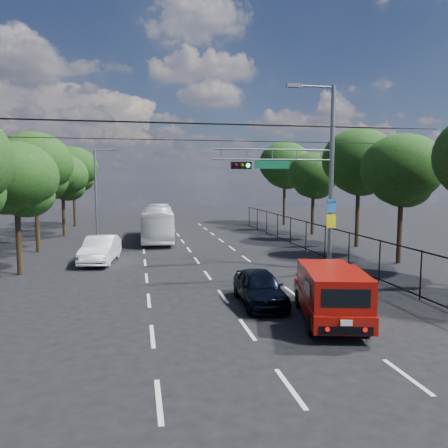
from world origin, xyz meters
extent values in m
plane|color=black|center=(0.00, 0.00, 0.00)|extent=(120.00, 120.00, 0.00)
cube|color=beige|center=(-3.00, -4.00, 0.01)|extent=(0.12, 2.00, 0.01)
cube|color=beige|center=(-3.00, 0.00, 0.01)|extent=(0.12, 2.00, 0.01)
cube|color=beige|center=(-3.00, 4.00, 0.01)|extent=(0.12, 2.00, 0.01)
cube|color=beige|center=(-3.00, 8.00, 0.01)|extent=(0.12, 2.00, 0.01)
cube|color=beige|center=(-3.00, 12.00, 0.01)|extent=(0.12, 2.00, 0.01)
cube|color=beige|center=(-3.00, 16.00, 0.01)|extent=(0.12, 2.00, 0.01)
cube|color=beige|center=(-3.00, 20.00, 0.01)|extent=(0.12, 2.00, 0.01)
cube|color=beige|center=(-3.00, 24.00, 0.01)|extent=(0.12, 2.00, 0.01)
cube|color=beige|center=(-3.00, 28.00, 0.01)|extent=(0.12, 2.00, 0.01)
cube|color=beige|center=(-3.00, 32.00, 0.01)|extent=(0.12, 2.00, 0.01)
cube|color=beige|center=(0.00, -4.00, 0.01)|extent=(0.12, 2.00, 0.01)
cube|color=beige|center=(0.00, 0.00, 0.01)|extent=(0.12, 2.00, 0.01)
cube|color=beige|center=(0.00, 4.00, 0.01)|extent=(0.12, 2.00, 0.01)
cube|color=beige|center=(0.00, 8.00, 0.01)|extent=(0.12, 2.00, 0.01)
cube|color=beige|center=(0.00, 12.00, 0.01)|extent=(0.12, 2.00, 0.01)
cube|color=beige|center=(0.00, 16.00, 0.01)|extent=(0.12, 2.00, 0.01)
cube|color=beige|center=(0.00, 20.00, 0.01)|extent=(0.12, 2.00, 0.01)
cube|color=beige|center=(0.00, 24.00, 0.01)|extent=(0.12, 2.00, 0.01)
cube|color=beige|center=(0.00, 28.00, 0.01)|extent=(0.12, 2.00, 0.01)
cube|color=beige|center=(0.00, 32.00, 0.01)|extent=(0.12, 2.00, 0.01)
cube|color=beige|center=(3.00, -4.00, 0.01)|extent=(0.12, 2.00, 0.01)
cube|color=beige|center=(3.00, 0.00, 0.01)|extent=(0.12, 2.00, 0.01)
cube|color=beige|center=(3.00, 4.00, 0.01)|extent=(0.12, 2.00, 0.01)
cube|color=beige|center=(3.00, 8.00, 0.01)|extent=(0.12, 2.00, 0.01)
cube|color=beige|center=(3.00, 12.00, 0.01)|extent=(0.12, 2.00, 0.01)
cube|color=beige|center=(3.00, 16.00, 0.01)|extent=(0.12, 2.00, 0.01)
cube|color=beige|center=(3.00, 20.00, 0.01)|extent=(0.12, 2.00, 0.01)
cube|color=beige|center=(3.00, 24.00, 0.01)|extent=(0.12, 2.00, 0.01)
cube|color=beige|center=(3.00, 28.00, 0.01)|extent=(0.12, 2.00, 0.01)
cube|color=beige|center=(3.00, 32.00, 0.01)|extent=(0.12, 2.00, 0.01)
cylinder|color=slate|center=(6.50, 8.00, 4.75)|extent=(0.24, 0.24, 9.50)
cylinder|color=slate|center=(5.50, 8.00, 9.40)|extent=(2.00, 0.10, 0.10)
cube|color=slate|center=(4.40, 8.00, 9.40)|extent=(0.80, 0.25, 0.18)
cylinder|color=slate|center=(3.40, 8.00, 6.25)|extent=(6.20, 0.08, 0.08)
cylinder|color=slate|center=(3.40, 8.00, 5.75)|extent=(6.20, 0.08, 0.08)
cube|color=black|center=(1.70, 8.00, 5.45)|extent=(1.00, 0.28, 0.35)
sphere|color=#3F0505|center=(1.38, 7.85, 5.45)|extent=(0.20, 0.20, 0.20)
sphere|color=#4C3805|center=(1.70, 7.85, 5.45)|extent=(0.20, 0.20, 0.20)
sphere|color=#0CE533|center=(2.02, 7.85, 5.45)|extent=(0.20, 0.20, 0.20)
cube|color=#0C5635|center=(3.30, 8.00, 5.50)|extent=(1.80, 0.05, 0.40)
cube|color=blue|center=(6.48, 7.86, 3.40)|extent=(0.50, 0.04, 0.70)
cube|color=yellow|center=(6.48, 7.86, 2.60)|extent=(0.50, 0.04, 0.70)
cylinder|color=slate|center=(5.90, 8.00, 6.00)|extent=(0.05, 0.05, 0.50)
cylinder|color=slate|center=(4.60, 8.00, 6.00)|extent=(0.05, 0.05, 0.50)
cylinder|color=slate|center=(3.30, 8.00, 6.00)|extent=(0.05, 0.05, 0.50)
cylinder|color=slate|center=(2.00, 8.00, 6.00)|extent=(0.05, 0.05, 0.50)
cylinder|color=slate|center=(0.70, 8.00, 6.00)|extent=(0.05, 0.05, 0.50)
cylinder|color=slate|center=(-6.50, 22.00, 3.50)|extent=(0.18, 0.18, 7.00)
cylinder|color=slate|center=(-5.70, 22.00, 7.00)|extent=(1.60, 0.09, 0.09)
cube|color=slate|center=(-4.80, 22.00, 7.00)|extent=(0.60, 0.22, 0.15)
cylinder|color=black|center=(0.00, 6.00, 7.20)|extent=(22.00, 0.04, 0.04)
cylinder|color=black|center=(0.00, 9.50, 7.60)|extent=(22.00, 0.04, 0.04)
cylinder|color=black|center=(0.00, 11.00, 6.90)|extent=(22.00, 0.04, 0.04)
cube|color=black|center=(7.60, 12.00, 1.95)|extent=(0.04, 34.00, 0.06)
cube|color=black|center=(7.60, 12.00, 0.15)|extent=(0.04, 34.00, 0.06)
cylinder|color=black|center=(7.60, 2.00, 1.00)|extent=(0.06, 0.06, 2.00)
cylinder|color=black|center=(7.60, 5.00, 1.00)|extent=(0.06, 0.06, 2.00)
cylinder|color=black|center=(7.60, 8.00, 1.00)|extent=(0.06, 0.06, 2.00)
cylinder|color=black|center=(7.60, 11.00, 1.00)|extent=(0.06, 0.06, 2.00)
cylinder|color=black|center=(7.60, 14.00, 1.00)|extent=(0.06, 0.06, 2.00)
cylinder|color=black|center=(7.60, 17.00, 1.00)|extent=(0.06, 0.06, 2.00)
cylinder|color=black|center=(7.60, 20.00, 1.00)|extent=(0.06, 0.06, 2.00)
cylinder|color=black|center=(7.60, 23.00, 1.00)|extent=(0.06, 0.06, 2.00)
cylinder|color=black|center=(7.60, 26.00, 1.00)|extent=(0.06, 0.06, 2.00)
cylinder|color=black|center=(7.60, 29.00, 1.00)|extent=(0.06, 0.06, 2.00)
cylinder|color=black|center=(11.20, 9.00, 2.10)|extent=(0.28, 0.28, 4.20)
ellipsoid|color=black|center=(11.20, 9.00, 5.40)|extent=(4.50, 4.50, 3.83)
ellipsoid|color=black|center=(11.60, 9.30, 4.35)|extent=(3.00, 3.00, 2.40)
ellipsoid|color=black|center=(10.85, 8.80, 4.50)|extent=(2.85, 2.85, 2.28)
cylinder|color=black|center=(11.80, 15.00, 2.38)|extent=(0.28, 0.28, 4.76)
ellipsoid|color=black|center=(11.80, 15.00, 6.12)|extent=(5.10, 5.10, 4.33)
ellipsoid|color=black|center=(12.20, 15.30, 4.93)|extent=(3.40, 3.40, 2.72)
ellipsoid|color=black|center=(11.45, 14.80, 5.10)|extent=(3.23, 3.23, 2.58)
cylinder|color=black|center=(11.40, 22.00, 2.02)|extent=(0.28, 0.28, 4.03)
ellipsoid|color=black|center=(11.40, 22.00, 5.18)|extent=(4.32, 4.32, 3.67)
ellipsoid|color=black|center=(11.80, 22.30, 4.18)|extent=(2.88, 2.88, 2.30)
ellipsoid|color=black|center=(11.05, 21.80, 4.32)|extent=(2.74, 2.74, 2.19)
cylinder|color=black|center=(11.60, 30.00, 2.46)|extent=(0.28, 0.28, 4.93)
ellipsoid|color=black|center=(11.60, 30.00, 6.34)|extent=(5.28, 5.28, 4.49)
ellipsoid|color=black|center=(12.00, 30.30, 5.10)|extent=(3.52, 3.52, 2.82)
ellipsoid|color=black|center=(11.25, 29.80, 5.28)|extent=(3.34, 3.34, 2.68)
cylinder|color=black|center=(-9.20, 10.00, 1.90)|extent=(0.28, 0.28, 3.81)
ellipsoid|color=black|center=(-9.20, 10.00, 4.90)|extent=(4.08, 4.08, 3.47)
ellipsoid|color=black|center=(-8.80, 10.30, 3.94)|extent=(2.72, 2.72, 2.18)
ellipsoid|color=black|center=(-9.55, 9.80, 4.08)|extent=(2.58, 2.58, 2.07)
cylinder|color=black|center=(-9.80, 17.00, 2.24)|extent=(0.28, 0.28, 4.48)
ellipsoid|color=black|center=(-9.80, 17.00, 5.76)|extent=(4.80, 4.80, 4.08)
ellipsoid|color=black|center=(-9.40, 17.30, 4.64)|extent=(3.20, 3.20, 2.56)
ellipsoid|color=black|center=(-10.15, 16.80, 4.80)|extent=(3.04, 3.04, 2.43)
cylinder|color=black|center=(-9.40, 25.00, 1.96)|extent=(0.28, 0.28, 3.92)
ellipsoid|color=black|center=(-9.40, 25.00, 5.04)|extent=(4.20, 4.20, 3.57)
ellipsoid|color=black|center=(-9.00, 25.30, 4.06)|extent=(2.80, 2.80, 2.24)
ellipsoid|color=black|center=(-9.75, 24.80, 4.20)|extent=(2.66, 2.66, 2.13)
cylinder|color=black|center=(-9.60, 33.00, 2.30)|extent=(0.28, 0.28, 4.59)
ellipsoid|color=black|center=(-9.60, 33.00, 5.90)|extent=(4.92, 4.92, 4.18)
ellipsoid|color=black|center=(-9.20, 33.30, 4.76)|extent=(3.28, 3.28, 2.62)
ellipsoid|color=black|center=(-9.95, 32.80, 4.92)|extent=(3.12, 3.12, 2.49)
cylinder|color=black|center=(2.53, 2.01, 0.34)|extent=(0.40, 0.72, 0.68)
cylinder|color=black|center=(4.12, 1.63, 0.34)|extent=(0.40, 0.72, 0.68)
cylinder|color=black|center=(1.82, -0.90, 0.34)|extent=(0.40, 0.72, 0.68)
cylinder|color=black|center=(3.42, -1.29, 0.34)|extent=(0.40, 0.72, 0.68)
cube|color=maroon|center=(2.97, 0.36, 0.60)|extent=(2.92, 5.13, 0.54)
cube|color=maroon|center=(3.48, 2.48, 0.68)|extent=(1.86, 0.94, 0.53)
cube|color=black|center=(3.54, 2.73, 0.92)|extent=(1.69, 0.77, 0.30)
cube|color=maroon|center=(3.23, 1.44, 1.30)|extent=(2.04, 1.87, 0.92)
cube|color=black|center=(3.06, 0.74, 1.35)|extent=(1.47, 0.40, 0.53)
cube|color=maroon|center=(2.72, -0.67, 1.37)|extent=(2.33, 2.82, 1.01)
cube|color=black|center=(3.60, -0.88, 1.40)|extent=(0.31, 1.14, 0.43)
cube|color=black|center=(1.84, -0.46, 1.40)|extent=(0.31, 1.14, 0.43)
cube|color=black|center=(2.43, -1.85, 1.40)|extent=(1.37, 0.38, 0.53)
cube|color=black|center=(2.41, -1.97, 0.48)|extent=(1.52, 0.44, 0.25)
cube|color=silver|center=(2.40, -2.00, 0.72)|extent=(0.34, 0.11, 0.17)
imported|color=black|center=(1.17, 2.67, 0.66)|extent=(1.69, 3.94, 1.33)
imported|color=silver|center=(-1.84, 21.27, 1.35)|extent=(2.69, 9.77, 2.70)
imported|color=white|center=(-5.50, 12.50, 0.75)|extent=(2.21, 4.76, 1.51)
camera|label=1|loc=(-3.37, -13.12, 4.81)|focal=35.00mm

